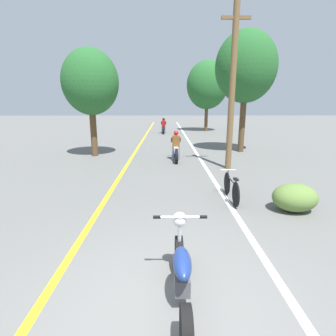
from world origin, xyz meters
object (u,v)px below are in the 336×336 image
(roadside_tree_right_far, at_px, (207,85))
(motorcycle_foreground, at_px, (182,272))
(roadside_tree_left, at_px, (90,83))
(bicycle_parked, at_px, (231,188))
(motorcycle_rider_far, at_px, (164,127))
(motorcycle_rider_lead, at_px, (176,149))
(roadside_tree_right_near, at_px, (246,67))
(utility_pole, at_px, (232,87))

(roadside_tree_right_far, relative_size, motorcycle_foreground, 3.25)
(roadside_tree_left, bearing_deg, bicycle_parked, -49.80)
(motorcycle_foreground, xyz_separation_m, motorcycle_rider_far, (-0.37, 21.12, 0.09))
(motorcycle_foreground, xyz_separation_m, motorcycle_rider_lead, (0.29, 9.26, 0.09))
(motorcycle_foreground, relative_size, motorcycle_rider_far, 0.94)
(motorcycle_rider_lead, bearing_deg, roadside_tree_right_near, 30.80)
(roadside_tree_right_near, bearing_deg, motorcycle_foreground, -109.33)
(roadside_tree_right_far, bearing_deg, motorcycle_rider_far, -153.23)
(utility_pole, bearing_deg, motorcycle_rider_lead, 141.02)
(motorcycle_foreground, height_order, motorcycle_rider_far, motorcycle_rider_far)
(roadside_tree_right_near, distance_m, roadside_tree_left, 8.02)
(bicycle_parked, bearing_deg, motorcycle_foreground, -112.73)
(roadside_tree_right_near, bearing_deg, bicycle_parked, -107.55)
(roadside_tree_right_far, xyz_separation_m, motorcycle_rider_far, (-4.21, -2.12, -3.86))
(roadside_tree_right_far, distance_m, bicycle_parked, 19.92)
(utility_pole, bearing_deg, roadside_tree_right_near, 67.52)
(utility_pole, height_order, motorcycle_rider_far, utility_pole)
(utility_pole, bearing_deg, motorcycle_rider_far, 101.52)
(bicycle_parked, bearing_deg, motorcycle_rider_lead, 103.84)
(motorcycle_foreground, bearing_deg, roadside_tree_right_far, 80.62)
(roadside_tree_right_near, relative_size, bicycle_parked, 3.87)
(roadside_tree_right_far, distance_m, roadside_tree_left, 15.04)
(roadside_tree_right_near, bearing_deg, roadside_tree_left, -171.83)
(roadside_tree_right_far, height_order, roadside_tree_left, roadside_tree_right_far)
(roadside_tree_left, bearing_deg, roadside_tree_right_near, 8.17)
(roadside_tree_left, distance_m, motorcycle_rider_lead, 5.30)
(roadside_tree_right_near, bearing_deg, utility_pole, -112.48)
(motorcycle_rider_far, bearing_deg, motorcycle_rider_lead, -86.83)
(roadside_tree_right_far, relative_size, motorcycle_rider_lead, 3.09)
(motorcycle_rider_lead, bearing_deg, motorcycle_rider_far, 93.17)
(roadside_tree_right_far, height_order, motorcycle_rider_far, roadside_tree_right_far)
(roadside_tree_right_far, distance_m, motorcycle_rider_lead, 14.94)
(utility_pole, distance_m, roadside_tree_right_far, 15.81)
(roadside_tree_right_far, relative_size, bicycle_parked, 4.06)
(utility_pole, relative_size, motorcycle_foreground, 3.06)
(motorcycle_rider_far, bearing_deg, roadside_tree_right_far, 26.77)
(motorcycle_rider_far, height_order, bicycle_parked, motorcycle_rider_far)
(motorcycle_rider_far, distance_m, bicycle_parked, 17.37)
(roadside_tree_left, distance_m, bicycle_parked, 9.10)
(roadside_tree_right_far, xyz_separation_m, roadside_tree_left, (-7.70, -12.90, -0.75))
(utility_pole, bearing_deg, motorcycle_foreground, -107.64)
(motorcycle_rider_lead, bearing_deg, roadside_tree_right_far, 75.76)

